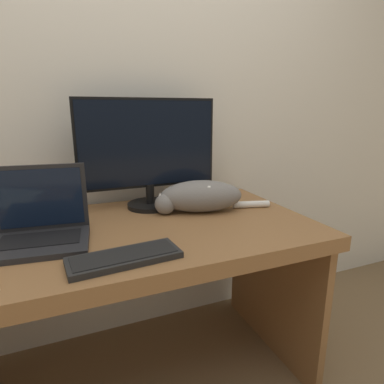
# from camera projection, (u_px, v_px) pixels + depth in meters

# --- Properties ---
(wall_back) EXTENTS (6.40, 0.06, 2.60)m
(wall_back) POSITION_uv_depth(u_px,v_px,m) (107.00, 88.00, 1.54)
(wall_back) COLOR silver
(wall_back) RESTS_ON ground_plane
(desk) EXTENTS (1.46, 0.79, 0.75)m
(desk) POSITION_uv_depth(u_px,v_px,m) (135.00, 264.00, 1.31)
(desk) COLOR olive
(desk) RESTS_ON ground_plane
(monitor) EXTENTS (0.65, 0.22, 0.50)m
(monitor) POSITION_uv_depth(u_px,v_px,m) (149.00, 152.00, 1.47)
(monitor) COLOR black
(monitor) RESTS_ON desk
(laptop) EXTENTS (0.35, 0.29, 0.27)m
(laptop) POSITION_uv_depth(u_px,v_px,m) (40.00, 229.00, 1.11)
(laptop) COLOR #232326
(laptop) RESTS_ON desk
(external_keyboard) EXTENTS (0.35, 0.16, 0.02)m
(external_keyboard) POSITION_uv_depth(u_px,v_px,m) (125.00, 257.00, 0.99)
(external_keyboard) COLOR black
(external_keyboard) RESTS_ON desk
(cat) EXTENTS (0.54, 0.25, 0.14)m
(cat) POSITION_uv_depth(u_px,v_px,m) (200.00, 196.00, 1.45)
(cat) COLOR gray
(cat) RESTS_ON desk
(small_toy) EXTENTS (0.06, 0.06, 0.06)m
(small_toy) POSITION_uv_depth(u_px,v_px,m) (225.00, 191.00, 1.71)
(small_toy) COLOR gold
(small_toy) RESTS_ON desk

